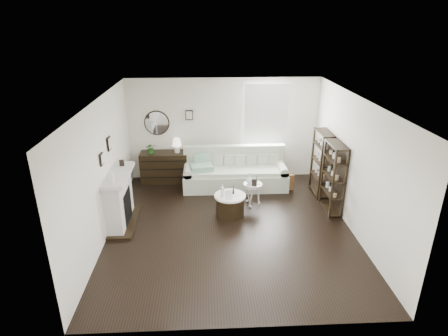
{
  "coord_description": "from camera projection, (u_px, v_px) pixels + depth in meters",
  "views": [
    {
      "loc": [
        -0.47,
        -6.82,
        4.12
      ],
      "look_at": [
        -0.09,
        0.8,
        1.03
      ],
      "focal_mm": 30.0,
      "sensor_mm": 36.0,
      "label": 1
    }
  ],
  "objects": [
    {
      "name": "suitcase",
      "position": [
        281.0,
        182.0,
        9.51
      ],
      "size": [
        0.66,
        0.34,
        0.42
      ],
      "primitive_type": "cube",
      "rotation": [
        0.0,
        0.0,
        0.22
      ],
      "color": "brown",
      "rests_on": "ground"
    },
    {
      "name": "quilt",
      "position": [
        201.0,
        167.0,
        9.43
      ],
      "size": [
        0.63,
        0.56,
        0.14
      ],
      "primitive_type": "cube",
      "rotation": [
        0.0,
        0.0,
        0.21
      ],
      "color": "#248455",
      "rests_on": "sofa"
    },
    {
      "name": "potted_plant",
      "position": [
        151.0,
        148.0,
        9.67
      ],
      "size": [
        0.3,
        0.28,
        0.29
      ],
      "primitive_type": "imported",
      "rotation": [
        0.0,
        0.0,
        0.23
      ],
      "color": "#235B1A",
      "rests_on": "dresser"
    },
    {
      "name": "drum_table",
      "position": [
        230.0,
        205.0,
        8.3
      ],
      "size": [
        0.7,
        0.7,
        0.48
      ],
      "rotation": [
        0.0,
        0.0,
        0.36
      ],
      "color": "black",
      "rests_on": "ground"
    },
    {
      "name": "dresser",
      "position": [
        164.0,
        167.0,
        9.94
      ],
      "size": [
        1.23,
        0.53,
        0.82
      ],
      "color": "black",
      "rests_on": "ground"
    },
    {
      "name": "room",
      "position": [
        252.0,
        120.0,
        9.82
      ],
      "size": [
        5.5,
        5.5,
        5.5
      ],
      "color": "black",
      "rests_on": "ground"
    },
    {
      "name": "card_frame_drum",
      "position": [
        228.0,
        195.0,
        8.01
      ],
      "size": [
        0.15,
        0.08,
        0.19
      ],
      "primitive_type": "cube",
      "rotation": [
        -0.21,
        0.0,
        0.19
      ],
      "color": "white",
      "rests_on": "drum_table"
    },
    {
      "name": "pedestal_table",
      "position": [
        253.0,
        185.0,
        8.66
      ],
      "size": [
        0.45,
        0.45,
        0.54
      ],
      "rotation": [
        0.0,
        0.0,
        -0.33
      ],
      "color": "silver",
      "rests_on": "ground"
    },
    {
      "name": "flask_ped",
      "position": [
        250.0,
        178.0,
        8.61
      ],
      "size": [
        0.15,
        0.15,
        0.28
      ],
      "primitive_type": null,
      "color": "silver",
      "rests_on": "pedestal_table"
    },
    {
      "name": "shelf_unit_far",
      "position": [
        321.0,
        163.0,
        9.13
      ],
      "size": [
        0.3,
        0.8,
        1.6
      ],
      "color": "black",
      "rests_on": "ground"
    },
    {
      "name": "eiffel_drum",
      "position": [
        233.0,
        190.0,
        8.22
      ],
      "size": [
        0.15,
        0.15,
        0.21
      ],
      "primitive_type": null,
      "rotation": [
        0.0,
        0.0,
        -0.26
      ],
      "color": "black",
      "rests_on": "drum_table"
    },
    {
      "name": "card_frame_ped",
      "position": [
        254.0,
        183.0,
        8.51
      ],
      "size": [
        0.13,
        0.08,
        0.16
      ],
      "primitive_type": "cube",
      "rotation": [
        -0.21,
        0.0,
        -0.3
      ],
      "color": "black",
      "rests_on": "pedestal_table"
    },
    {
      "name": "sofa",
      "position": [
        235.0,
        174.0,
        9.69
      ],
      "size": [
        2.64,
        0.91,
        1.03
      ],
      "color": "#B6C0AB",
      "rests_on": "ground"
    },
    {
      "name": "shelf_unit_near",
      "position": [
        333.0,
        178.0,
        8.29
      ],
      "size": [
        0.3,
        0.8,
        1.6
      ],
      "color": "black",
      "rests_on": "ground"
    },
    {
      "name": "fireplace",
      "position": [
        119.0,
        200.0,
        7.85
      ],
      "size": [
        0.5,
        1.4,
        1.84
      ],
      "color": "silver",
      "rests_on": "ground"
    },
    {
      "name": "eiffel_ped",
      "position": [
        257.0,
        180.0,
        8.65
      ],
      "size": [
        0.1,
        0.1,
        0.16
      ],
      "primitive_type": null,
      "rotation": [
        0.0,
        0.0,
        0.12
      ],
      "color": "black",
      "rests_on": "pedestal_table"
    },
    {
      "name": "bottle_drum",
      "position": [
        222.0,
        191.0,
        8.08
      ],
      "size": [
        0.07,
        0.07,
        0.29
      ],
      "primitive_type": "cylinder",
      "color": "silver",
      "rests_on": "drum_table"
    },
    {
      "name": "table_lamp",
      "position": [
        177.0,
        145.0,
        9.73
      ],
      "size": [
        0.3,
        0.3,
        0.38
      ],
      "primitive_type": null,
      "rotation": [
        0.0,
        0.0,
        -0.28
      ],
      "color": "#F1E6CB",
      "rests_on": "dresser"
    }
  ]
}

